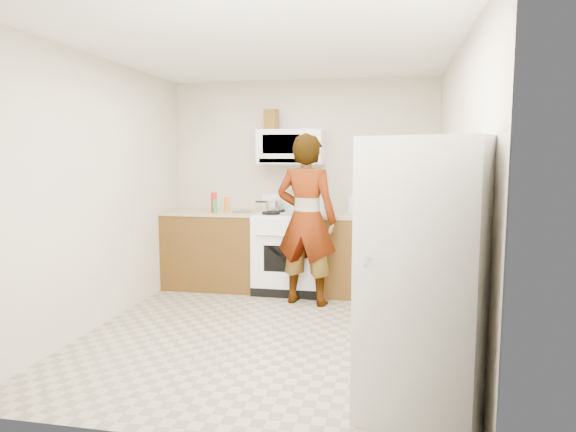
% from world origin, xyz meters
% --- Properties ---
extents(floor, '(3.60, 3.60, 0.00)m').
position_xyz_m(floor, '(0.00, 0.00, 0.00)').
color(floor, gray).
rests_on(floor, ground).
extents(back_wall, '(3.20, 0.02, 2.50)m').
position_xyz_m(back_wall, '(0.00, 1.79, 1.25)').
color(back_wall, beige).
rests_on(back_wall, floor).
extents(right_wall, '(0.02, 3.60, 2.50)m').
position_xyz_m(right_wall, '(1.59, 0.00, 1.25)').
color(right_wall, beige).
rests_on(right_wall, floor).
extents(cabinet_left, '(1.12, 0.62, 0.90)m').
position_xyz_m(cabinet_left, '(-1.04, 1.49, 0.45)').
color(cabinet_left, '#5B3915').
rests_on(cabinet_left, floor).
extents(counter_left, '(1.14, 0.64, 0.03)m').
position_xyz_m(counter_left, '(-1.04, 1.49, 0.92)').
color(counter_left, tan).
rests_on(counter_left, cabinet_left).
extents(cabinet_right, '(0.80, 0.62, 0.90)m').
position_xyz_m(cabinet_right, '(0.68, 1.49, 0.45)').
color(cabinet_right, '#5B3915').
rests_on(cabinet_right, floor).
extents(counter_right, '(0.82, 0.64, 0.03)m').
position_xyz_m(counter_right, '(0.68, 1.49, 0.92)').
color(counter_right, tan).
rests_on(counter_right, cabinet_right).
extents(gas_range, '(0.76, 0.65, 1.13)m').
position_xyz_m(gas_range, '(-0.10, 1.48, 0.49)').
color(gas_range, white).
rests_on(gas_range, floor).
extents(microwave, '(0.76, 0.38, 0.40)m').
position_xyz_m(microwave, '(-0.10, 1.61, 1.70)').
color(microwave, white).
rests_on(microwave, back_wall).
extents(person, '(0.74, 0.55, 1.83)m').
position_xyz_m(person, '(0.18, 1.01, 0.91)').
color(person, tan).
rests_on(person, floor).
extents(fridge, '(0.91, 0.91, 1.70)m').
position_xyz_m(fridge, '(1.31, -1.27, 0.85)').
color(fridge, silver).
rests_on(fridge, floor).
extents(kettle, '(0.18, 0.18, 0.19)m').
position_xyz_m(kettle, '(0.64, 1.66, 1.03)').
color(kettle, silver).
rests_on(kettle, counter_right).
extents(jug, '(0.16, 0.16, 0.24)m').
position_xyz_m(jug, '(-0.34, 1.64, 2.02)').
color(jug, brown).
rests_on(jug, microwave).
extents(saucepan, '(0.24, 0.24, 0.11)m').
position_xyz_m(saucepan, '(-0.31, 1.59, 1.01)').
color(saucepan, silver).
rests_on(saucepan, gas_range).
extents(tray, '(0.28, 0.20, 0.05)m').
position_xyz_m(tray, '(0.02, 1.32, 0.96)').
color(tray, silver).
rests_on(tray, gas_range).
extents(bottle_spray, '(0.09, 0.09, 0.24)m').
position_xyz_m(bottle_spray, '(-0.96, 1.33, 1.05)').
color(bottle_spray, red).
rests_on(bottle_spray, counter_left).
extents(bottle_hot_sauce, '(0.06, 0.06, 0.17)m').
position_xyz_m(bottle_hot_sauce, '(-0.84, 1.44, 1.02)').
color(bottle_hot_sauce, orange).
rests_on(bottle_hot_sauce, counter_left).
extents(bottle_green_cap, '(0.06, 0.06, 0.16)m').
position_xyz_m(bottle_green_cap, '(-0.92, 1.24, 1.01)').
color(bottle_green_cap, '#198C2E').
rests_on(bottle_green_cap, counter_left).
extents(pot_lid, '(0.29, 0.29, 0.01)m').
position_xyz_m(pot_lid, '(-0.67, 1.45, 0.94)').
color(pot_lid, silver).
rests_on(pot_lid, counter_left).
extents(broom, '(0.17, 0.28, 1.36)m').
position_xyz_m(broom, '(1.57, 0.88, 0.69)').
color(broom, silver).
rests_on(broom, floor).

